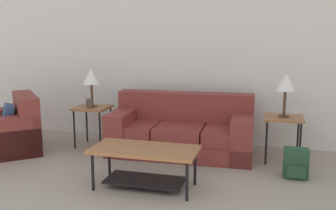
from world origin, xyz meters
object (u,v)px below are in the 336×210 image
Objects in this scene: armchair at (2,132)px; side_table_right at (283,122)px; table_lamp_right at (286,84)px; backpack at (296,164)px; coffee_table at (145,158)px; couch at (181,132)px; side_table_left at (93,111)px; table_lamp_left at (91,78)px.

armchair is 3.84m from side_table_right.
backpack is at bearing -76.55° from table_lamp_right.
side_table_right is at bearing 0.00° from table_lamp_right.
coffee_table is 1.75m from backpack.
couch reaches higher than coffee_table.
couch is at bearing 85.45° from coffee_table.
table_lamp_left is (0.00, 0.00, 0.50)m from side_table_left.
couch is 3.32× the size of side_table_left.
table_lamp_right is 1.61× the size of backpack.
armchair is at bearing -179.49° from backpack.
backpack is at bearing -21.13° from couch.
armchair reaches higher than backpack.
backpack is at bearing -11.40° from side_table_left.
coffee_table is 1.95m from side_table_right.
coffee_table is (2.33, -0.69, 0.04)m from armchair.
table_lamp_right is (1.35, -0.00, 0.72)m from couch.
backpack is at bearing 24.49° from coffee_table.
armchair reaches higher than side_table_right.
couch is 1.39× the size of armchair.
side_table_left is (-1.34, -0.00, 0.23)m from couch.
side_table_left is at bearing 180.00° from table_lamp_right.
side_table_right is 1.07× the size of table_lamp_right.
table_lamp_right is at bearing 103.45° from backpack.
table_lamp_left reaches higher than side_table_right.
armchair is 2.55× the size of table_lamp_right.
couch is at bearing 179.87° from table_lamp_right.
armchair is 2.55× the size of table_lamp_left.
armchair is 1.45m from table_lamp_left.
armchair is (-2.44, -0.61, -0.01)m from couch.
table_lamp_right is at bearing 0.00° from side_table_left.
table_lamp_left is (1.09, 0.60, 0.74)m from armchair.
side_table_left is 1.72× the size of backpack.
table_lamp_left reaches higher than armchair.
table_lamp_left is 3.01m from backpack.
backpack is (2.83, -0.57, -0.85)m from table_lamp_left.
couch reaches higher than side_table_left.
coffee_table is at bearing -46.18° from side_table_left.
side_table_left is 1.00× the size of side_table_right.
side_table_left is 2.69m from side_table_right.
side_table_right is at bearing 0.00° from table_lamp_left.
table_lamp_left is 1.61× the size of backpack.
side_table_right is (2.69, 0.00, 0.00)m from side_table_left.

